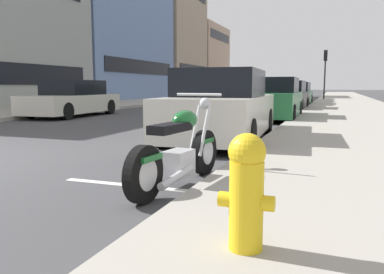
% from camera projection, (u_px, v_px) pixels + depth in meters
% --- Properties ---
extents(sidewalk_near_curb, '(120.00, 4.40, 0.14)m').
position_uv_depth(sidewalk_near_curb, '(357.00, 116.00, 14.80)').
color(sidewalk_near_curb, gray).
rests_on(sidewalk_near_curb, ground).
extents(sidewalk_far_curb, '(120.00, 5.00, 0.14)m').
position_uv_depth(sidewalk_far_curb, '(60.00, 109.00, 19.49)').
color(sidewalk_far_curb, gray).
rests_on(sidewalk_far_curb, ground).
extents(parking_stall_stripe, '(0.12, 2.20, 0.01)m').
position_uv_depth(parking_stall_stripe, '(145.00, 187.00, 4.62)').
color(parking_stall_stripe, silver).
rests_on(parking_stall_stripe, ground).
extents(parked_motorcycle, '(2.10, 0.62, 1.10)m').
position_uv_depth(parked_motorcycle, '(180.00, 152.00, 4.62)').
color(parked_motorcycle, black).
rests_on(parked_motorcycle, ground).
extents(parked_car_behind_motorcycle, '(4.68, 2.04, 1.54)m').
position_uv_depth(parked_car_behind_motorcycle, '(222.00, 108.00, 8.56)').
color(parked_car_behind_motorcycle, beige).
rests_on(parked_car_behind_motorcycle, ground).
extents(parked_car_mid_block, '(4.17, 1.89, 1.49)m').
position_uv_depth(parked_car_mid_block, '(272.00, 100.00, 13.91)').
color(parked_car_mid_block, '#236638').
rests_on(parked_car_mid_block, ground).
extents(parked_car_near_corner, '(4.31, 1.94, 1.45)m').
position_uv_depth(parked_car_near_corner, '(286.00, 96.00, 19.36)').
color(parked_car_near_corner, black).
rests_on(parked_car_near_corner, ground).
extents(parked_car_across_street, '(4.25, 1.85, 1.43)m').
position_uv_depth(parked_car_across_street, '(296.00, 94.00, 24.10)').
color(parked_car_across_street, '#236638').
rests_on(parked_car_across_street, ground).
extents(crossing_truck, '(2.05, 5.03, 1.84)m').
position_uv_depth(crossing_truck, '(268.00, 88.00, 37.51)').
color(crossing_truck, '#141947').
rests_on(crossing_truck, ground).
extents(car_opposite_curb, '(4.79, 2.01, 1.42)m').
position_uv_depth(car_opposite_curb, '(73.00, 100.00, 15.44)').
color(car_opposite_curb, beige).
rests_on(car_opposite_curb, ground).
extents(fire_hydrant, '(0.24, 0.36, 0.76)m').
position_uv_depth(fire_hydrant, '(246.00, 189.00, 2.48)').
color(fire_hydrant, gold).
rests_on(fire_hydrant, sidewalk_near_curb).
extents(traffic_signal_near_corner, '(0.36, 0.28, 3.92)m').
position_uv_depth(traffic_signal_near_corner, '(325.00, 64.00, 31.46)').
color(traffic_signal_near_corner, black).
rests_on(traffic_signal_near_corner, sidewalk_near_curb).
extents(townhouse_far_uphill, '(13.59, 8.76, 12.56)m').
position_uv_depth(townhouse_far_uphill, '(96.00, 26.00, 33.48)').
color(townhouse_far_uphill, '#6B84B2').
rests_on(townhouse_far_uphill, ground).
extents(townhouse_corner_block, '(9.95, 10.62, 13.73)m').
position_uv_depth(townhouse_corner_block, '(151.00, 37.00, 45.49)').
color(townhouse_corner_block, tan).
rests_on(townhouse_corner_block, ground).
extents(townhouse_behind_pole, '(10.61, 10.42, 9.51)m').
position_uv_depth(townhouse_behind_pole, '(185.00, 61.00, 55.84)').
color(townhouse_behind_pole, tan).
rests_on(townhouse_behind_pole, ground).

